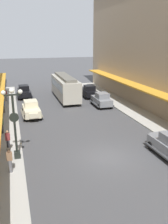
{
  "coord_description": "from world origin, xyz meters",
  "views": [
    {
      "loc": [
        -6.31,
        -15.09,
        8.47
      ],
      "look_at": [
        0.0,
        6.0,
        1.8
      ],
      "focal_mm": 38.8,
      "sensor_mm": 36.0,
      "label": 1
    }
  ],
  "objects_px": {
    "pedestrian_3": "(4,106)",
    "pedestrian_5": "(2,124)",
    "pedestrian_1": "(8,140)",
    "parked_car_3": "(89,91)",
    "parked_car_4": "(24,92)",
    "parked_car_5": "(102,99)",
    "pedestrian_2": "(6,95)",
    "parked_car_2": "(31,109)",
    "lamp_post_with_clock": "(14,121)",
    "pedestrian_4": "(10,160)",
    "streetcar": "(65,86)"
  },
  "relations": [
    {
      "from": "parked_car_2",
      "to": "lamp_post_with_clock",
      "type": "distance_m",
      "value": 10.41
    },
    {
      "from": "parked_car_2",
      "to": "parked_car_4",
      "type": "distance_m",
      "value": 9.77
    },
    {
      "from": "lamp_post_with_clock",
      "to": "pedestrian_5",
      "type": "height_order",
      "value": "lamp_post_with_clock"
    },
    {
      "from": "parked_car_4",
      "to": "parked_car_5",
      "type": "distance_m",
      "value": 12.22
    },
    {
      "from": "pedestrian_1",
      "to": "pedestrian_3",
      "type": "distance_m",
      "value": 10.53
    },
    {
      "from": "parked_car_4",
      "to": "parked_car_2",
      "type": "bearing_deg",
      "value": -88.76
    },
    {
      "from": "parked_car_5",
      "to": "pedestrian_4",
      "type": "relative_size",
      "value": 2.56
    },
    {
      "from": "parked_car_3",
      "to": "pedestrian_4",
      "type": "distance_m",
      "value": 22.48
    },
    {
      "from": "pedestrian_2",
      "to": "pedestrian_4",
      "type": "bearing_deg",
      "value": -88.75
    },
    {
      "from": "parked_car_3",
      "to": "pedestrian_5",
      "type": "distance_m",
      "value": 17.13
    },
    {
      "from": "parked_car_2",
      "to": "pedestrian_3",
      "type": "xyz_separation_m",
      "value": [
        -2.99,
        1.97,
        0.05
      ]
    },
    {
      "from": "lamp_post_with_clock",
      "to": "pedestrian_4",
      "type": "relative_size",
      "value": 3.09
    },
    {
      "from": "parked_car_3",
      "to": "pedestrian_2",
      "type": "distance_m",
      "value": 12.03
    },
    {
      "from": "parked_car_5",
      "to": "pedestrian_5",
      "type": "distance_m",
      "value": 13.87
    },
    {
      "from": "pedestrian_5",
      "to": "parked_car_4",
      "type": "bearing_deg",
      "value": 78.92
    },
    {
      "from": "lamp_post_with_clock",
      "to": "streetcar",
      "type": "bearing_deg",
      "value": 66.78
    },
    {
      "from": "parked_car_4",
      "to": "pedestrian_5",
      "type": "relative_size",
      "value": 2.57
    },
    {
      "from": "pedestrian_2",
      "to": "pedestrian_3",
      "type": "distance_m",
      "value": 6.03
    },
    {
      "from": "parked_car_4",
      "to": "pedestrian_5",
      "type": "xyz_separation_m",
      "value": [
        -2.83,
        -14.44,
        0.07
      ]
    },
    {
      "from": "parked_car_2",
      "to": "streetcar",
      "type": "relative_size",
      "value": 0.45
    },
    {
      "from": "pedestrian_3",
      "to": "pedestrian_5",
      "type": "bearing_deg",
      "value": -90.4
    },
    {
      "from": "parked_car_2",
      "to": "pedestrian_2",
      "type": "distance_m",
      "value": 8.47
    },
    {
      "from": "pedestrian_1",
      "to": "parked_car_5",
      "type": "bearing_deg",
      "value": 41.95
    },
    {
      "from": "pedestrian_3",
      "to": "pedestrian_4",
      "type": "distance_m",
      "value": 13.95
    },
    {
      "from": "parked_car_3",
      "to": "pedestrian_5",
      "type": "xyz_separation_m",
      "value": [
        -12.24,
        -11.99,
        0.07
      ]
    },
    {
      "from": "pedestrian_1",
      "to": "parked_car_3",
      "type": "bearing_deg",
      "value": 53.62
    },
    {
      "from": "parked_car_2",
      "to": "pedestrian_1",
      "type": "xyz_separation_m",
      "value": [
        -2.48,
        -8.55,
        0.05
      ]
    },
    {
      "from": "parked_car_2",
      "to": "pedestrian_4",
      "type": "bearing_deg",
      "value": -101.19
    },
    {
      "from": "parked_car_4",
      "to": "lamp_post_with_clock",
      "type": "height_order",
      "value": "lamp_post_with_clock"
    },
    {
      "from": "parked_car_5",
      "to": "parked_car_4",
      "type": "bearing_deg",
      "value": 140.09
    },
    {
      "from": "parked_car_3",
      "to": "streetcar",
      "type": "bearing_deg",
      "value": -176.56
    },
    {
      "from": "parked_car_5",
      "to": "streetcar",
      "type": "xyz_separation_m",
      "value": [
        -3.7,
        5.17,
        0.96
      ]
    },
    {
      "from": "parked_car_5",
      "to": "pedestrian_2",
      "type": "height_order",
      "value": "parked_car_5"
    },
    {
      "from": "lamp_post_with_clock",
      "to": "pedestrian_3",
      "type": "xyz_separation_m",
      "value": [
        -1.12,
        12.0,
        -2.0
      ]
    },
    {
      "from": "parked_car_5",
      "to": "pedestrian_3",
      "type": "bearing_deg",
      "value": 179.77
    },
    {
      "from": "parked_car_3",
      "to": "pedestrian_5",
      "type": "bearing_deg",
      "value": -135.61
    },
    {
      "from": "parked_car_5",
      "to": "pedestrian_1",
      "type": "distance_m",
      "value": 15.66
    },
    {
      "from": "parked_car_5",
      "to": "pedestrian_4",
      "type": "bearing_deg",
      "value": -129.72
    },
    {
      "from": "parked_car_4",
      "to": "pedestrian_1",
      "type": "height_order",
      "value": "parked_car_4"
    },
    {
      "from": "pedestrian_1",
      "to": "pedestrian_2",
      "type": "distance_m",
      "value": 16.55
    },
    {
      "from": "streetcar",
      "to": "pedestrian_1",
      "type": "height_order",
      "value": "streetcar"
    },
    {
      "from": "pedestrian_1",
      "to": "pedestrian_5",
      "type": "bearing_deg",
      "value": 98.14
    },
    {
      "from": "pedestrian_2",
      "to": "pedestrian_4",
      "type": "relative_size",
      "value": 0.98
    },
    {
      "from": "pedestrian_1",
      "to": "pedestrian_2",
      "type": "height_order",
      "value": "same"
    },
    {
      "from": "lamp_post_with_clock",
      "to": "pedestrian_4",
      "type": "xyz_separation_m",
      "value": [
        -0.49,
        -1.93,
        -1.97
      ]
    },
    {
      "from": "parked_car_4",
      "to": "pedestrian_4",
      "type": "distance_m",
      "value": 21.83
    },
    {
      "from": "pedestrian_4",
      "to": "pedestrian_2",
      "type": "bearing_deg",
      "value": 91.25
    },
    {
      "from": "parked_car_3",
      "to": "parked_car_4",
      "type": "xyz_separation_m",
      "value": [
        -9.41,
        2.45,
        0.0
      ]
    },
    {
      "from": "parked_car_5",
      "to": "pedestrian_2",
      "type": "xyz_separation_m",
      "value": [
        -11.97,
        6.08,
        0.05
      ]
    },
    {
      "from": "parked_car_5",
      "to": "lamp_post_with_clock",
      "type": "distance_m",
      "value": 16.4
    }
  ]
}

